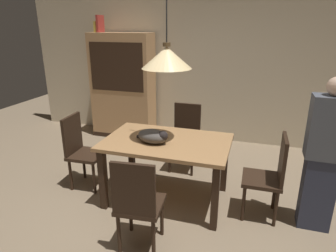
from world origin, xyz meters
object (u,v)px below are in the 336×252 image
(chair_far_back, at_px, (185,134))
(book_yellow_short, at_px, (97,27))
(cat_sleeping, at_px, (153,136))
(pendant_lamp, at_px, (167,57))
(person_standing, at_px, (324,157))
(dining_table, at_px, (167,149))
(chair_left_side, at_px, (81,148))
(book_red_tall, at_px, (100,24))
(chair_right_side, at_px, (270,174))
(hutch_bookcase, at_px, (123,88))
(chair_near_front, at_px, (138,202))

(chair_far_back, height_order, book_yellow_short, book_yellow_short)
(cat_sleeping, xyz_separation_m, pendant_lamp, (0.12, 0.11, 0.84))
(pendant_lamp, distance_m, book_yellow_short, 2.60)
(person_standing, bearing_deg, dining_table, 179.03)
(chair_left_side, xyz_separation_m, cat_sleeping, (1.01, -0.10, 0.32))
(dining_table, xyz_separation_m, book_yellow_short, (-1.83, 1.83, 1.29))
(book_red_tall, bearing_deg, book_yellow_short, 180.00)
(chair_right_side, height_order, book_yellow_short, book_yellow_short)
(book_red_tall, bearing_deg, hutch_bookcase, -0.23)
(chair_right_side, xyz_separation_m, pendant_lamp, (-1.13, -0.00, 1.15))
(chair_left_side, distance_m, book_yellow_short, 2.43)
(chair_right_side, distance_m, book_yellow_short, 3.76)
(hutch_bookcase, xyz_separation_m, book_yellow_short, (-0.43, 0.00, 1.05))
(chair_left_side, relative_size, pendant_lamp, 0.72)
(book_yellow_short, xyz_separation_m, book_red_tall, (0.06, 0.00, 0.05))
(dining_table, height_order, hutch_bookcase, hutch_bookcase)
(chair_left_side, xyz_separation_m, book_yellow_short, (-0.70, 1.84, 1.43))
(chair_near_front, distance_m, hutch_bookcase, 3.08)
(cat_sleeping, bearing_deg, dining_table, 41.22)
(chair_right_side, bearing_deg, hutch_bookcase, 144.09)
(pendant_lamp, height_order, person_standing, pendant_lamp)
(chair_far_back, relative_size, chair_near_front, 1.00)
(chair_far_back, height_order, cat_sleeping, chair_far_back)
(book_red_tall, relative_size, person_standing, 0.18)
(cat_sleeping, height_order, book_red_tall, book_red_tall)
(dining_table, height_order, person_standing, person_standing)
(cat_sleeping, xyz_separation_m, person_standing, (1.71, 0.08, -0.05))
(pendant_lamp, relative_size, person_standing, 0.84)
(person_standing, bearing_deg, chair_far_back, 150.29)
(chair_right_side, relative_size, chair_far_back, 1.00)
(cat_sleeping, distance_m, book_red_tall, 2.80)
(chair_far_back, bearing_deg, chair_left_side, -142.00)
(chair_near_front, bearing_deg, chair_far_back, 90.20)
(hutch_bookcase, relative_size, book_red_tall, 6.61)
(pendant_lamp, distance_m, book_red_tall, 2.57)
(book_red_tall, bearing_deg, cat_sleeping, -49.58)
(chair_far_back, relative_size, book_yellow_short, 4.65)
(book_yellow_short, distance_m, book_red_tall, 0.08)
(chair_left_side, xyz_separation_m, chair_right_side, (2.26, 0.00, 0.00))
(chair_far_back, distance_m, book_red_tall, 2.50)
(chair_near_front, bearing_deg, book_yellow_short, 124.09)
(dining_table, distance_m, book_yellow_short, 2.89)
(chair_left_side, relative_size, person_standing, 0.60)
(dining_table, xyz_separation_m, person_standing, (1.59, -0.03, 0.13))
(chair_far_back, relative_size, hutch_bookcase, 0.50)
(chair_near_front, bearing_deg, dining_table, 90.45)
(chair_left_side, distance_m, chair_right_side, 2.26)
(chair_right_side, distance_m, pendant_lamp, 1.61)
(chair_right_side, bearing_deg, chair_near_front, -141.92)
(dining_table, height_order, chair_right_side, chair_right_side)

